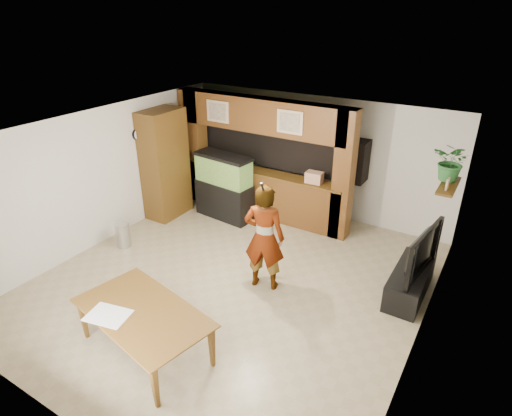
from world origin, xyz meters
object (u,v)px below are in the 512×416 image
Objects in this scene: pantry_cabinet at (165,164)px; dining_table at (143,333)px; person at (264,238)px; aquarium at (224,187)px; television at (416,250)px.

dining_table is (2.60, -3.41, -0.84)m from pantry_cabinet.
dining_table is (-0.60, -2.18, -0.58)m from person.
pantry_cabinet is at bearing -35.44° from person.
person is at bearing -21.05° from pantry_cabinet.
dining_table is at bearing 60.13° from person.
pantry_cabinet reaches higher than dining_table.
person is (3.21, -1.23, -0.26)m from pantry_cabinet.
person reaches higher than aquarium.
aquarium reaches higher than dining_table.
pantry_cabinet is at bearing 139.01° from dining_table.
television is at bearing 61.03° from dining_table.
pantry_cabinet reaches higher than television.
person is 2.33m from dining_table.
pantry_cabinet is 4.37m from dining_table.
person is at bearing 123.21° from television.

